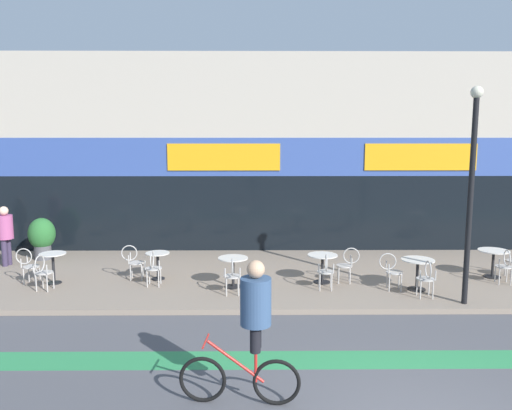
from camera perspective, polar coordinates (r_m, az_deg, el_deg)
sidewalk_slab at (r=13.69m, az=8.96°, el=-8.00°), size 40.00×5.50×0.12m
storefront_facade at (r=17.84m, az=6.70°, el=5.88°), size 40.00×4.06×6.35m
bike_lane_stripe at (r=9.20m, az=14.15°, el=-16.74°), size 36.00×0.70×0.01m
bistro_table_0 at (r=13.51m, az=-22.18°, el=-6.07°), size 0.65×0.65×0.77m
bistro_table_1 at (r=13.14m, az=-11.17°, el=-6.24°), size 0.62×0.62×0.70m
bistro_table_2 at (r=12.24m, az=-2.64°, el=-6.97°), size 0.73×0.73×0.74m
bistro_table_3 at (r=12.70m, az=7.60°, el=-6.52°), size 0.75×0.75×0.72m
bistro_table_4 at (r=12.63m, az=17.98°, el=-6.84°), size 0.78×0.78×0.75m
bistro_table_5 at (r=14.44m, az=25.49°, el=-5.46°), size 0.78×0.78×0.73m
cafe_chair_0_near at (r=12.96m, az=-23.23°, el=-6.85°), size 0.45×0.60×0.90m
cafe_chair_0_side at (r=13.76m, az=-24.60°, el=-6.08°), size 0.57×0.40×0.90m
cafe_chair_1_near at (r=12.54m, az=-11.70°, el=-6.84°), size 0.40×0.57×0.90m
cafe_chair_1_side at (r=13.25m, az=-13.85°, el=-6.09°), size 0.59×0.44×0.90m
cafe_chair_2_near at (r=11.64m, az=-2.73°, el=-7.84°), size 0.43×0.59×0.90m
cafe_chair_3_near at (r=12.11m, az=7.99°, el=-7.28°), size 0.43×0.59×0.90m
cafe_chair_3_side at (r=12.80m, az=10.39°, el=-6.49°), size 0.59×0.44×0.90m
cafe_chair_4_near at (r=12.06m, az=18.91°, el=-7.71°), size 0.41×0.58×0.90m
cafe_chair_4_side at (r=12.46m, az=15.22°, el=-7.05°), size 0.59×0.43×0.90m
cafe_chair_5_near at (r=13.90m, az=26.58°, el=-6.07°), size 0.45×0.60×0.90m
planter_pot at (r=16.18m, az=-23.27°, el=-3.32°), size 0.78×0.78×1.25m
lamp_post at (r=11.62m, az=23.41°, el=2.67°), size 0.26×0.26×4.71m
cyclist_0 at (r=7.17m, az=-0.52°, el=-13.26°), size 1.75×0.54×2.11m
pedestrian_far_end at (r=15.78m, az=-26.76°, el=-2.63°), size 0.53×0.53×1.70m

